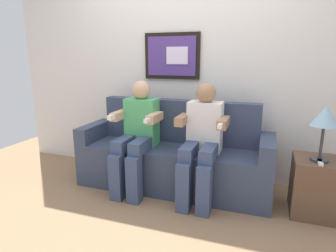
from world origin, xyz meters
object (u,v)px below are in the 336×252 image
at_px(person_on_right, 202,138).
at_px(spare_remote_on_table, 320,162).
at_px(table_lamp, 325,119).
at_px(couch, 174,158).
at_px(side_table_right, 316,187).
at_px(person_on_left, 137,132).

height_order(person_on_right, spare_remote_on_table, person_on_right).
bearing_deg(person_on_right, table_lamp, 1.18).
distance_m(couch, side_table_right, 1.34).
height_order(person_on_left, side_table_right, person_on_left).
xyz_separation_m(table_lamp, spare_remote_on_table, (-0.00, -0.07, -0.35)).
distance_m(couch, spare_remote_on_table, 1.35).
distance_m(person_on_right, table_lamp, 1.02).
bearing_deg(couch, spare_remote_on_table, -9.17).
distance_m(couch, table_lamp, 1.44).
height_order(person_on_right, table_lamp, person_on_right).
bearing_deg(couch, table_lamp, -6.34).
bearing_deg(person_on_right, spare_remote_on_table, -2.64).
bearing_deg(side_table_right, table_lamp, -105.18).
bearing_deg(couch, person_on_right, -26.78).
height_order(couch, side_table_right, couch).
bearing_deg(side_table_right, person_on_left, -177.88).
xyz_separation_m(side_table_right, spare_remote_on_table, (-0.02, -0.11, 0.26)).
height_order(person_on_left, table_lamp, person_on_left).
xyz_separation_m(couch, table_lamp, (1.32, -0.15, 0.55)).
xyz_separation_m(person_on_right, side_table_right, (1.00, 0.06, -0.36)).
relative_size(couch, spare_remote_on_table, 15.11).
relative_size(side_table_right, spare_remote_on_table, 3.85).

